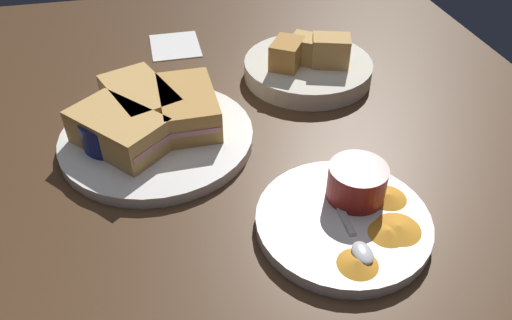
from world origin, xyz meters
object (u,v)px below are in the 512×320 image
(ramekin_dark_sauce, at_px, (110,130))
(bread_basket_rear, at_px, (308,65))
(sandwich_half_near, at_px, (188,108))
(plate_chips_companion, at_px, (343,222))
(plate_sandwich_main, at_px, (157,137))
(sandwich_half_far, at_px, (141,101))
(sandwich_half_extra, at_px, (119,130))
(ramekin_light_gravy, at_px, (357,181))
(spoon_by_gravy_ramekin, at_px, (358,244))
(spoon_by_dark_ramekin, at_px, (157,135))

(ramekin_dark_sauce, xyz_separation_m, bread_basket_rear, (-0.14, 0.32, -0.02))
(sandwich_half_near, xyz_separation_m, plate_chips_companion, (0.23, 0.15, -0.03))
(plate_sandwich_main, xyz_separation_m, sandwich_half_far, (-0.05, -0.02, 0.03))
(sandwich_half_far, relative_size, plate_chips_companion, 0.73)
(sandwich_half_far, bearing_deg, plate_sandwich_main, 19.27)
(sandwich_half_near, height_order, sandwich_half_extra, same)
(bread_basket_rear, bearing_deg, sandwich_half_extra, -64.85)
(sandwich_half_far, xyz_separation_m, plate_chips_companion, (0.26, 0.22, -0.03))
(sandwich_half_extra, bearing_deg, ramekin_light_gravy, 58.86)
(sandwich_half_far, xyz_separation_m, spoon_by_gravy_ramekin, (0.31, 0.22, -0.02))
(sandwich_half_near, bearing_deg, ramekin_light_gravy, 41.46)
(plate_sandwich_main, height_order, spoon_by_gravy_ramekin, spoon_by_gravy_ramekin)
(bread_basket_rear, bearing_deg, sandwich_half_far, -73.96)
(sandwich_half_near, relative_size, sandwich_half_far, 0.90)
(plate_sandwich_main, height_order, sandwich_half_extra, sandwich_half_extra)
(spoon_by_dark_ramekin, height_order, spoon_by_gravy_ramekin, same)
(spoon_by_gravy_ramekin, bearing_deg, plate_chips_companion, 179.52)
(sandwich_half_far, xyz_separation_m, ramekin_light_gravy, (0.23, 0.24, -0.00))
(plate_chips_companion, bearing_deg, ramekin_light_gravy, 140.19)
(sandwich_half_extra, height_order, spoon_by_dark_ramekin, sandwich_half_extra)
(plate_sandwich_main, xyz_separation_m, sandwich_half_near, (-0.02, 0.05, 0.03))
(sandwich_half_extra, height_order, spoon_by_gravy_ramekin, sandwich_half_extra)
(ramekin_light_gravy, bearing_deg, plate_sandwich_main, -129.04)
(ramekin_dark_sauce, relative_size, ramekin_light_gravy, 1.12)
(sandwich_half_near, distance_m, ramekin_dark_sauce, 0.11)
(plate_chips_companion, xyz_separation_m, bread_basket_rear, (-0.34, 0.06, 0.01))
(plate_sandwich_main, bearing_deg, sandwich_half_near, 109.27)
(plate_sandwich_main, relative_size, sandwich_half_far, 1.82)
(ramekin_dark_sauce, bearing_deg, sandwich_half_extra, 61.75)
(spoon_by_dark_ramekin, bearing_deg, plate_chips_companion, 44.60)
(sandwich_half_near, height_order, plate_chips_companion, sandwich_half_near)
(sandwich_half_extra, bearing_deg, spoon_by_gravy_ramekin, 45.82)
(spoon_by_gravy_ramekin, relative_size, bread_basket_rear, 0.46)
(sandwich_half_near, height_order, spoon_by_gravy_ramekin, sandwich_half_near)
(bread_basket_rear, bearing_deg, sandwich_half_near, -62.34)
(sandwich_half_near, xyz_separation_m, ramekin_dark_sauce, (0.03, -0.11, -0.00))
(plate_chips_companion, bearing_deg, ramekin_dark_sauce, -127.89)
(plate_chips_companion, relative_size, ramekin_light_gravy, 2.91)
(plate_sandwich_main, height_order, bread_basket_rear, bread_basket_rear)
(sandwich_half_near, bearing_deg, plate_chips_companion, 33.25)
(sandwich_half_near, distance_m, bread_basket_rear, 0.24)
(sandwich_half_extra, distance_m, ramekin_light_gravy, 0.32)
(plate_chips_companion, bearing_deg, sandwich_half_near, -146.75)
(ramekin_dark_sauce, xyz_separation_m, spoon_by_dark_ramekin, (-0.00, 0.06, -0.02))
(spoon_by_dark_ramekin, xyz_separation_m, ramekin_light_gravy, (0.17, 0.22, 0.02))
(spoon_by_dark_ramekin, bearing_deg, sandwich_half_extra, -81.97)
(ramekin_light_gravy, xyz_separation_m, spoon_by_gravy_ramekin, (0.08, -0.03, -0.02))
(sandwich_half_far, xyz_separation_m, bread_basket_rear, (-0.08, 0.28, -0.02))
(plate_sandwich_main, distance_m, plate_chips_companion, 0.29)
(sandwich_half_near, xyz_separation_m, sandwich_half_extra, (0.03, -0.10, 0.00))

